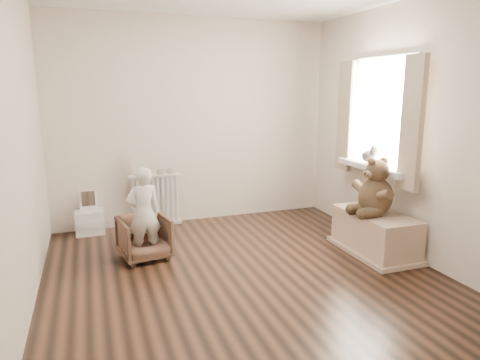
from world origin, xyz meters
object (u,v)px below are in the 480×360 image
object	(u,v)px
toy_vanity	(89,212)
toy_bench	(375,234)
teddy_bear	(376,193)
child	(144,214)
plush_cat	(370,155)
armchair	(144,238)
radiator	(155,196)

from	to	relation	value
toy_vanity	toy_bench	xyz separation A→B (m)	(2.87, -1.65, -0.08)
teddy_bear	toy_vanity	bearing A→B (deg)	145.46
child	plush_cat	distance (m)	2.54
child	teddy_bear	xyz separation A→B (m)	(2.29, -0.63, 0.17)
toy_vanity	plush_cat	bearing A→B (deg)	-23.13
toy_bench	armchair	bearing A→B (deg)	164.46
armchair	radiator	bearing A→B (deg)	64.50
toy_vanity	toy_bench	size ratio (longest dim) A/B	0.56
radiator	toy_bench	distance (m)	2.68
toy_vanity	toy_bench	bearing A→B (deg)	-30.00
armchair	plush_cat	size ratio (longest dim) A/B	1.90
teddy_bear	plush_cat	distance (m)	0.55
toy_bench	child	bearing A→B (deg)	165.60
toy_vanity	teddy_bear	bearing A→B (deg)	-30.90
child	plush_cat	xyz separation A→B (m)	(2.48, -0.23, 0.50)
radiator	plush_cat	xyz separation A→B (m)	(2.21, -1.31, 0.61)
radiator	plush_cat	bearing A→B (deg)	-30.74
toy_vanity	toy_bench	world-z (taller)	toy_vanity
child	teddy_bear	distance (m)	2.38
child	toy_bench	world-z (taller)	child
toy_bench	teddy_bear	xyz separation A→B (m)	(-0.05, -0.03, 0.47)
armchair	toy_bench	world-z (taller)	armchair
child	toy_bench	xyz separation A→B (m)	(2.34, -0.60, -0.30)
toy_vanity	armchair	size ratio (longest dim) A/B	1.07
toy_bench	plush_cat	distance (m)	0.89
plush_cat	toy_vanity	bearing A→B (deg)	135.29
armchair	child	bearing A→B (deg)	-100.68
child	toy_bench	distance (m)	2.44
toy_bench	toy_vanity	bearing A→B (deg)	150.00
child	teddy_bear	size ratio (longest dim) A/B	1.62
toy_bench	teddy_bear	bearing A→B (deg)	-149.79
armchair	toy_bench	distance (m)	2.43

